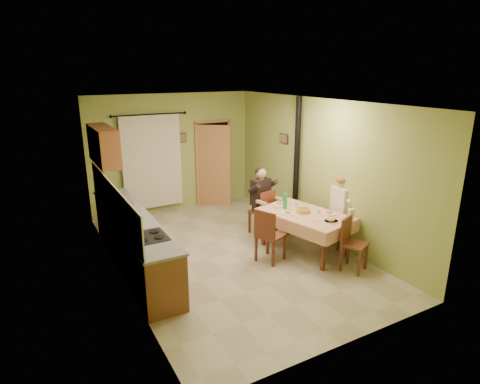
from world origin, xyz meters
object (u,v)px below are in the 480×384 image
dining_table (304,232)px  chair_near (353,254)px  chair_left (270,245)px  chair_right (341,231)px  chair_far (262,220)px  man_right (343,202)px  stove_flue (296,181)px  man_far (262,193)px

dining_table → chair_near: 1.05m
chair_left → chair_right: bearing=63.6°
chair_far → chair_left: size_ratio=0.98×
man_right → chair_left: bearing=89.8°
man_right → stove_flue: stove_flue is taller
dining_table → chair_near: size_ratio=2.02×
chair_far → stove_flue: stove_flue is taller
chair_far → chair_right: (1.07, -1.23, 0.00)m
chair_near → man_right: bearing=-145.7°
chair_right → chair_far: bearing=44.0°
chair_right → chair_near: bearing=151.7°
chair_far → stove_flue: 1.15m
chair_near → man_far: size_ratio=0.67×
dining_table → man_right: (0.80, -0.12, 0.50)m
chair_far → chair_right: size_ratio=0.95×
dining_table → chair_left: (-0.79, -0.03, -0.09)m
chair_left → man_right: size_ratio=0.71×
dining_table → stove_flue: bearing=47.7°
dining_table → chair_right: (0.81, -0.12, -0.09)m
stove_flue → dining_table: bearing=-118.3°
chair_left → chair_far: bearing=131.8°
chair_near → chair_left: chair_left is taller
dining_table → chair_right: chair_right is taller
chair_far → man_right: size_ratio=0.70×
dining_table → man_right: 0.95m
chair_far → chair_near: bearing=-87.5°
chair_far → man_far: 0.59m
chair_left → man_right: 1.69m
chair_left → man_far: bearing=132.2°
chair_near → chair_right: (0.55, 0.90, 0.00)m
chair_near → man_right: (0.53, 0.90, 0.59)m
chair_left → stove_flue: (1.41, 1.18, 0.73)m
chair_near → chair_far: bearing=-101.3°
chair_left → chair_near: bearing=23.7°
chair_near → chair_right: 1.05m
chair_left → man_right: bearing=63.6°
chair_left → man_far: size_ratio=0.71×
chair_left → stove_flue: 1.98m
man_right → man_far: bearing=43.4°
man_far → stove_flue: 0.89m
stove_flue → man_far: bearing=-177.9°
dining_table → man_right: size_ratio=1.36×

